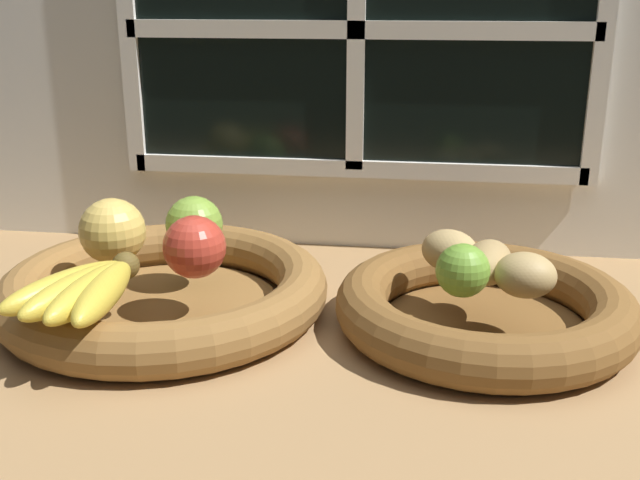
{
  "coord_description": "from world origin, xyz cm",
  "views": [
    {
      "loc": [
        9.7,
        -76.34,
        36.04
      ],
      "look_at": [
        -1.29,
        1.72,
        9.75
      ],
      "focal_mm": 42.16,
      "sensor_mm": 36.0,
      "label": 1
    }
  ],
  "objects_px": {
    "apple_red_right": "(195,247)",
    "potato_large": "(488,262)",
    "apple_golden_left": "(112,231)",
    "lime_near": "(463,271)",
    "fruit_bowl_right": "(484,308)",
    "potato_small": "(525,275)",
    "apple_green_back": "(194,225)",
    "potato_oblong": "(450,251)",
    "banana_bunch_front": "(85,289)",
    "fruit_bowl_left": "(165,290)"
  },
  "relations": [
    {
      "from": "apple_green_back",
      "to": "apple_golden_left",
      "type": "bearing_deg",
      "value": -148.96
    },
    {
      "from": "potato_small",
      "to": "lime_near",
      "type": "bearing_deg",
      "value": -173.33
    },
    {
      "from": "apple_red_right",
      "to": "banana_bunch_front",
      "type": "distance_m",
      "value": 0.13
    },
    {
      "from": "apple_golden_left",
      "to": "potato_large",
      "type": "height_order",
      "value": "apple_golden_left"
    },
    {
      "from": "fruit_bowl_left",
      "to": "apple_green_back",
      "type": "relative_size",
      "value": 5.53
    },
    {
      "from": "apple_red_right",
      "to": "banana_bunch_front",
      "type": "height_order",
      "value": "apple_red_right"
    },
    {
      "from": "fruit_bowl_right",
      "to": "apple_red_right",
      "type": "xyz_separation_m",
      "value": [
        -0.32,
        -0.03,
        0.07
      ]
    },
    {
      "from": "potato_small",
      "to": "lime_near",
      "type": "xyz_separation_m",
      "value": [
        -0.06,
        -0.01,
        0.0
      ]
    },
    {
      "from": "fruit_bowl_right",
      "to": "potato_large",
      "type": "bearing_deg",
      "value": 90.0
    },
    {
      "from": "apple_golden_left",
      "to": "lime_near",
      "type": "height_order",
      "value": "apple_golden_left"
    },
    {
      "from": "banana_bunch_front",
      "to": "apple_red_right",
      "type": "bearing_deg",
      "value": 46.47
    },
    {
      "from": "apple_golden_left",
      "to": "apple_green_back",
      "type": "relative_size",
      "value": 1.11
    },
    {
      "from": "fruit_bowl_left",
      "to": "potato_small",
      "type": "height_order",
      "value": "potato_small"
    },
    {
      "from": "fruit_bowl_left",
      "to": "potato_oblong",
      "type": "height_order",
      "value": "potato_oblong"
    },
    {
      "from": "potato_oblong",
      "to": "potato_small",
      "type": "xyz_separation_m",
      "value": [
        0.08,
        -0.07,
        -0.0
      ]
    },
    {
      "from": "fruit_bowl_left",
      "to": "fruit_bowl_right",
      "type": "height_order",
      "value": "same"
    },
    {
      "from": "fruit_bowl_right",
      "to": "apple_golden_left",
      "type": "bearing_deg",
      "value": 179.46
    },
    {
      "from": "fruit_bowl_right",
      "to": "potato_small",
      "type": "relative_size",
      "value": 5.16
    },
    {
      "from": "fruit_bowl_left",
      "to": "potato_large",
      "type": "bearing_deg",
      "value": 0.0
    },
    {
      "from": "fruit_bowl_left",
      "to": "apple_golden_left",
      "type": "relative_size",
      "value": 4.99
    },
    {
      "from": "banana_bunch_front",
      "to": "potato_oblong",
      "type": "xyz_separation_m",
      "value": [
        0.37,
        0.15,
        0.01
      ]
    },
    {
      "from": "banana_bunch_front",
      "to": "lime_near",
      "type": "bearing_deg",
      "value": 11.45
    },
    {
      "from": "apple_green_back",
      "to": "lime_near",
      "type": "bearing_deg",
      "value": -17.0
    },
    {
      "from": "potato_oblong",
      "to": "apple_red_right",
      "type": "bearing_deg",
      "value": -168.03
    },
    {
      "from": "apple_red_right",
      "to": "potato_large",
      "type": "bearing_deg",
      "value": 5.05
    },
    {
      "from": "fruit_bowl_right",
      "to": "potato_small",
      "type": "bearing_deg",
      "value": -45.0
    },
    {
      "from": "potato_small",
      "to": "fruit_bowl_right",
      "type": "bearing_deg",
      "value": 135.0
    },
    {
      "from": "apple_golden_left",
      "to": "potato_oblong",
      "type": "relative_size",
      "value": 1.14
    },
    {
      "from": "potato_large",
      "to": "potato_small",
      "type": "relative_size",
      "value": 1.31
    },
    {
      "from": "apple_golden_left",
      "to": "apple_red_right",
      "type": "xyz_separation_m",
      "value": [
        0.11,
        -0.03,
        -0.0
      ]
    },
    {
      "from": "apple_green_back",
      "to": "fruit_bowl_right",
      "type": "bearing_deg",
      "value": -8.85
    },
    {
      "from": "apple_golden_left",
      "to": "potato_small",
      "type": "distance_m",
      "value": 0.46
    },
    {
      "from": "apple_golden_left",
      "to": "apple_green_back",
      "type": "distance_m",
      "value": 0.1
    },
    {
      "from": "apple_red_right",
      "to": "potato_small",
      "type": "distance_m",
      "value": 0.35
    },
    {
      "from": "fruit_bowl_right",
      "to": "apple_green_back",
      "type": "height_order",
      "value": "apple_green_back"
    },
    {
      "from": "potato_large",
      "to": "apple_golden_left",
      "type": "bearing_deg",
      "value": 179.46
    },
    {
      "from": "apple_red_right",
      "to": "potato_small",
      "type": "xyz_separation_m",
      "value": [
        0.35,
        -0.01,
        -0.01
      ]
    },
    {
      "from": "potato_large",
      "to": "potato_oblong",
      "type": "relative_size",
      "value": 1.25
    },
    {
      "from": "banana_bunch_front",
      "to": "potato_large",
      "type": "bearing_deg",
      "value": 16.4
    },
    {
      "from": "apple_golden_left",
      "to": "apple_red_right",
      "type": "bearing_deg",
      "value": -16.63
    },
    {
      "from": "fruit_bowl_left",
      "to": "apple_red_right",
      "type": "xyz_separation_m",
      "value": [
        0.05,
        -0.03,
        0.07
      ]
    },
    {
      "from": "apple_green_back",
      "to": "potato_oblong",
      "type": "bearing_deg",
      "value": -4.24
    },
    {
      "from": "banana_bunch_front",
      "to": "apple_golden_left",
      "type": "bearing_deg",
      "value": 99.73
    },
    {
      "from": "apple_red_right",
      "to": "banana_bunch_front",
      "type": "bearing_deg",
      "value": -133.53
    },
    {
      "from": "fruit_bowl_left",
      "to": "potato_small",
      "type": "xyz_separation_m",
      "value": [
        0.4,
        -0.04,
        0.05
      ]
    },
    {
      "from": "fruit_bowl_left",
      "to": "apple_red_right",
      "type": "distance_m",
      "value": 0.09
    },
    {
      "from": "banana_bunch_front",
      "to": "potato_small",
      "type": "relative_size",
      "value": 2.65
    },
    {
      "from": "fruit_bowl_right",
      "to": "apple_golden_left",
      "type": "xyz_separation_m",
      "value": [
        -0.43,
        0.0,
        0.07
      ]
    },
    {
      "from": "fruit_bowl_right",
      "to": "potato_small",
      "type": "height_order",
      "value": "potato_small"
    },
    {
      "from": "apple_golden_left",
      "to": "apple_red_right",
      "type": "relative_size",
      "value": 1.1
    }
  ]
}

